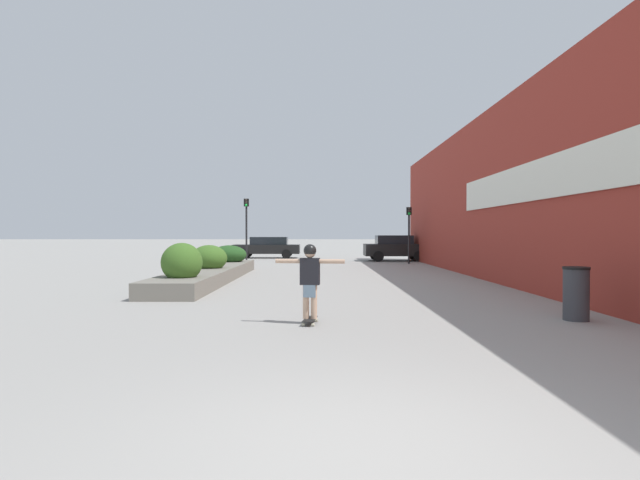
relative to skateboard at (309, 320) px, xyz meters
name	(u,v)px	position (x,y,z in m)	size (l,w,h in m)	color
ground_plane	(357,450)	(0.50, -5.56, -0.07)	(300.00, 300.00, 0.00)	gray
building_wall_right	(499,194)	(6.58, 8.15, 3.05)	(0.67, 31.67, 6.25)	maroon
planter_box	(210,268)	(-3.84, 8.85, 0.37)	(1.71, 11.42, 1.46)	slate
skateboard	(309,320)	(0.00, 0.00, 0.00)	(0.30, 0.71, 0.10)	black
skateboarder	(309,274)	(0.00, 0.00, 0.89)	(1.33, 0.25, 1.43)	tan
trash_bin	(575,293)	(5.29, 0.38, 0.46)	(0.51, 0.51, 1.07)	#38383D
car_leftmost	(509,247)	(14.04, 26.81, 0.65)	(3.85, 1.92, 1.36)	#BCBCC1
car_center_left	(266,247)	(-3.54, 25.81, 0.71)	(4.68, 1.87, 1.49)	black
car_center_right	(395,248)	(5.00, 22.05, 0.77)	(4.05, 2.07, 1.62)	black
traffic_light_left	(245,220)	(-4.09, 19.49, 2.47)	(0.28, 0.30, 3.76)	black
traffic_light_right	(408,225)	(5.30, 19.09, 2.16)	(0.28, 0.30, 3.25)	black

